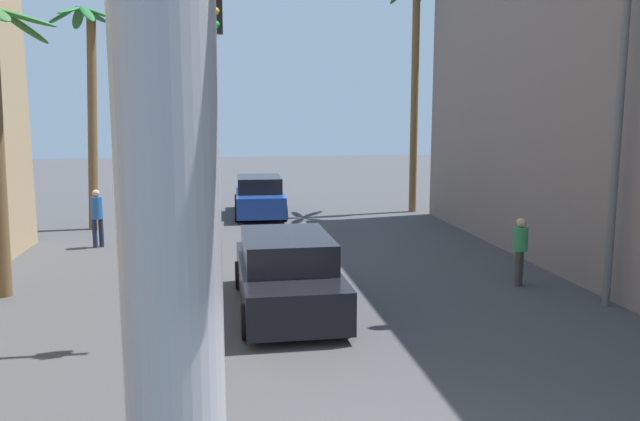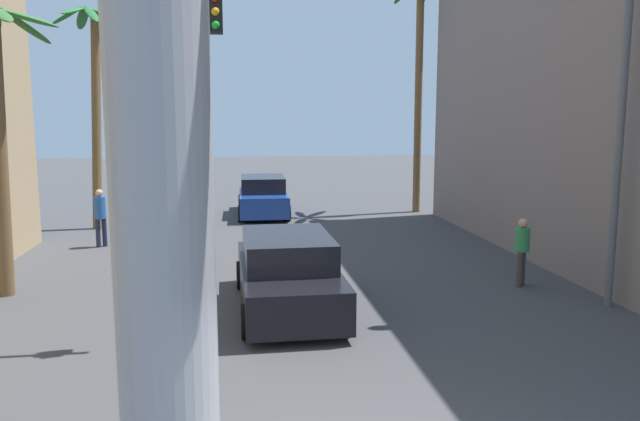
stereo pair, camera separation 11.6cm
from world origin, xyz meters
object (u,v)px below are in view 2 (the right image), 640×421
object	(u,v)px
car_lead	(287,274)
pedestrian_far_left	(100,213)
traffic_light_mast	(44,90)
palm_tree_far_right	(419,59)
street_lamp	(607,110)
pedestrian_mid_right	(522,247)
palm_tree_far_left	(93,90)
car_far	(263,197)

from	to	relation	value
car_lead	pedestrian_far_left	bearing A→B (deg)	126.26
traffic_light_mast	palm_tree_far_right	bearing A→B (deg)	52.14
car_lead	palm_tree_far_right	world-z (taller)	palm_tree_far_right
street_lamp	pedestrian_mid_right	size ratio (longest dim) A/B	4.20
traffic_light_mast	palm_tree_far_left	world-z (taller)	palm_tree_far_left
street_lamp	car_lead	xyz separation A→B (m)	(-6.39, 0.84, -3.36)
palm_tree_far_left	palm_tree_far_right	size ratio (longest dim) A/B	0.81
street_lamp	pedestrian_mid_right	bearing A→B (deg)	113.79
traffic_light_mast	palm_tree_far_left	size ratio (longest dim) A/B	0.81
street_lamp	pedestrian_far_left	xyz separation A→B (m)	(-11.47, 7.77, -3.06)
car_far	pedestrian_mid_right	size ratio (longest dim) A/B	2.90
car_far	pedestrian_far_left	size ratio (longest dim) A/B	2.65
palm_tree_far_left	pedestrian_mid_right	world-z (taller)	palm_tree_far_left
car_far	palm_tree_far_right	distance (m)	8.40
street_lamp	traffic_light_mast	distance (m)	10.59
street_lamp	car_far	world-z (taller)	street_lamp
car_lead	palm_tree_far_right	distance (m)	15.01
palm_tree_far_left	pedestrian_far_left	world-z (taller)	palm_tree_far_left
car_far	palm_tree_far_right	bearing A→B (deg)	-0.78
palm_tree_far_left	pedestrian_far_left	distance (m)	5.19
palm_tree_far_right	car_far	bearing A→B (deg)	179.22
pedestrian_far_left	traffic_light_mast	bearing A→B (deg)	-83.89
car_lead	palm_tree_far_right	xyz separation A→B (m)	(6.50, 12.37, 5.48)
street_lamp	palm_tree_far_right	bearing A→B (deg)	89.49
traffic_light_mast	palm_tree_far_right	xyz separation A→B (m)	(10.69, 13.75, 1.81)
palm_tree_far_left	palm_tree_far_right	bearing A→B (deg)	9.21
street_lamp	palm_tree_far_right	xyz separation A→B (m)	(0.12, 13.21, 2.12)
car_far	pedestrian_far_left	xyz separation A→B (m)	(-5.23, -5.53, 0.30)
palm_tree_far_right	pedestrian_mid_right	xyz separation A→B (m)	(-0.89, -11.45, -5.28)
pedestrian_far_left	car_lead	bearing A→B (deg)	-53.74
car_lead	car_far	size ratio (longest dim) A/B	1.02
pedestrian_mid_right	traffic_light_mast	bearing A→B (deg)	-166.75
street_lamp	traffic_light_mast	world-z (taller)	street_lamp
street_lamp	car_far	bearing A→B (deg)	115.14
traffic_light_mast	pedestrian_far_left	xyz separation A→B (m)	(-0.89, 8.31, -3.37)
traffic_light_mast	car_lead	xyz separation A→B (m)	(4.19, 1.38, -3.67)
traffic_light_mast	palm_tree_far_left	bearing A→B (deg)	97.73
car_lead	palm_tree_far_left	bearing A→B (deg)	119.15
pedestrian_mid_right	pedestrian_far_left	size ratio (longest dim) A/B	0.91
car_lead	pedestrian_mid_right	xyz separation A→B (m)	(5.61, 0.92, 0.21)
traffic_light_mast	pedestrian_far_left	world-z (taller)	traffic_light_mast
car_far	palm_tree_far_right	xyz separation A→B (m)	(6.36, -0.09, 5.48)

